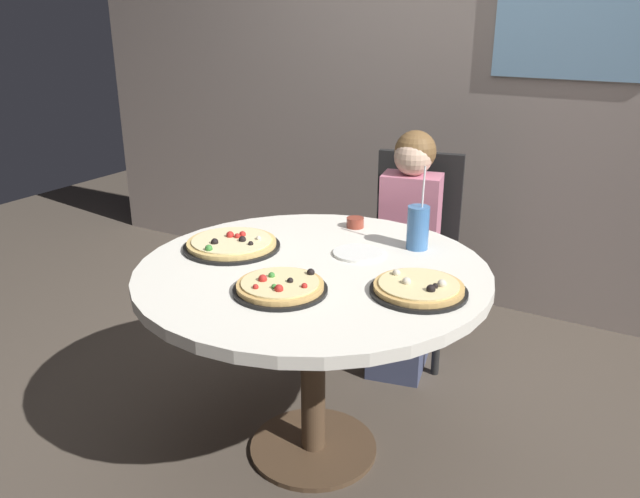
{
  "coord_description": "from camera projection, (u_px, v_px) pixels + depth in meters",
  "views": [
    {
      "loc": [
        1.04,
        -1.73,
        1.57
      ],
      "look_at": [
        0.0,
        0.05,
        0.8
      ],
      "focal_mm": 36.0,
      "sensor_mm": 36.0,
      "label": 1
    }
  ],
  "objects": [
    {
      "name": "dining_table",
      "position": [
        313.0,
        293.0,
        2.22
      ],
      "size": [
        1.21,
        1.21,
        0.75
      ],
      "color": "silver",
      "rests_on": "ground_plane"
    },
    {
      "name": "pizza_pepperoni",
      "position": [
        232.0,
        244.0,
        2.35
      ],
      "size": [
        0.36,
        0.36,
        0.05
      ],
      "color": "black",
      "rests_on": "dining_table"
    },
    {
      "name": "plate_small",
      "position": [
        358.0,
        253.0,
        2.3
      ],
      "size": [
        0.18,
        0.18,
        0.01
      ],
      "primitive_type": "cylinder",
      "color": "white",
      "rests_on": "dining_table"
    },
    {
      "name": "diner_child",
      "position": [
        405.0,
        266.0,
        2.9
      ],
      "size": [
        0.33,
        0.43,
        1.08
      ],
      "color": "#3F4766",
      "rests_on": "ground_plane"
    },
    {
      "name": "ground_plane",
      "position": [
        313.0,
        449.0,
        2.45
      ],
      "size": [
        8.0,
        8.0,
        0.0
      ],
      "primitive_type": "plane",
      "color": "#4C4238"
    },
    {
      "name": "wall_with_window",
      "position": [
        479.0,
        35.0,
        3.28
      ],
      "size": [
        5.2,
        0.14,
        2.9
      ],
      "color": "#A8998E",
      "rests_on": "ground_plane"
    },
    {
      "name": "pizza_veggie",
      "position": [
        280.0,
        287.0,
        1.99
      ],
      "size": [
        0.3,
        0.3,
        0.05
      ],
      "color": "black",
      "rests_on": "dining_table"
    },
    {
      "name": "chair_wooden",
      "position": [
        414.0,
        243.0,
        3.05
      ],
      "size": [
        0.48,
        0.48,
        0.95
      ],
      "color": "black",
      "rests_on": "ground_plane"
    },
    {
      "name": "soda_cup",
      "position": [
        418.0,
        227.0,
        2.33
      ],
      "size": [
        0.08,
        0.08,
        0.31
      ],
      "color": "#3F72B2",
      "rests_on": "dining_table"
    },
    {
      "name": "pizza_cheese",
      "position": [
        419.0,
        288.0,
        1.98
      ],
      "size": [
        0.3,
        0.3,
        0.05
      ],
      "color": "black",
      "rests_on": "dining_table"
    },
    {
      "name": "sauce_bowl",
      "position": [
        355.0,
        223.0,
        2.57
      ],
      "size": [
        0.07,
        0.07,
        0.04
      ],
      "primitive_type": "cylinder",
      "color": "brown",
      "rests_on": "dining_table"
    }
  ]
}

